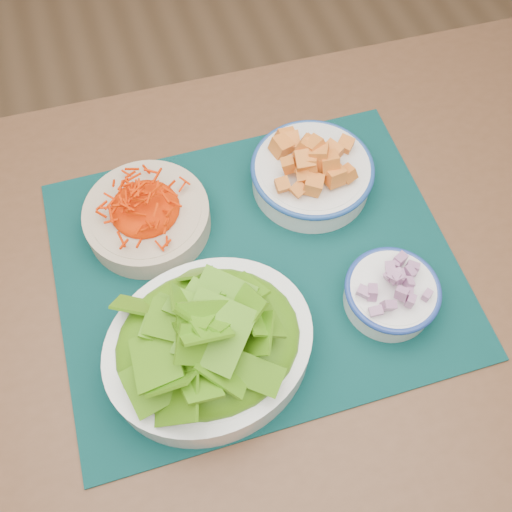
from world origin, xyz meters
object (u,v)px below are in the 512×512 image
Objects in this scene: squash_bowl at (312,168)px; lettuce_bowl at (208,340)px; table at (252,310)px; placemat at (256,266)px; onion_bowl at (392,291)px; carrot_bowl at (146,214)px.

lettuce_bowl is at bearing -135.74° from squash_bowl.
table is 4.29× the size of lettuce_bowl.
placemat is (0.02, 0.03, 0.09)m from table.
placemat is at bearing 63.67° from table.
placemat is 4.34× the size of onion_bowl.
squash_bowl is at bearing 47.13° from table.
table is at bearing 153.39° from onion_bowl.
onion_bowl is at bearing -9.07° from lettuce_bowl.
squash_bowl is at bearing 35.47° from lettuce_bowl.
carrot_bowl reaches higher than onion_bowl.
table is 2.29× the size of placemat.
placemat is 0.17m from lettuce_bowl.
table is 0.23m from carrot_bowl.
squash_bowl is (0.26, -0.01, 0.01)m from carrot_bowl.
lettuce_bowl is 2.32× the size of onion_bowl.
table is 5.47× the size of squash_bowl.
lettuce_bowl is at bearing -82.47° from carrot_bowl.
squash_bowl is 0.78× the size of lettuce_bowl.
placemat is at bearing 144.37° from onion_bowl.
table is 0.10m from placemat.
carrot_bowl is (-0.12, 0.15, 0.13)m from table.
carrot_bowl reaches higher than table.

